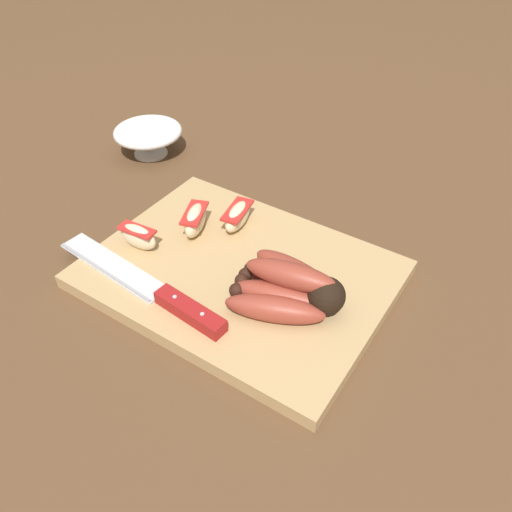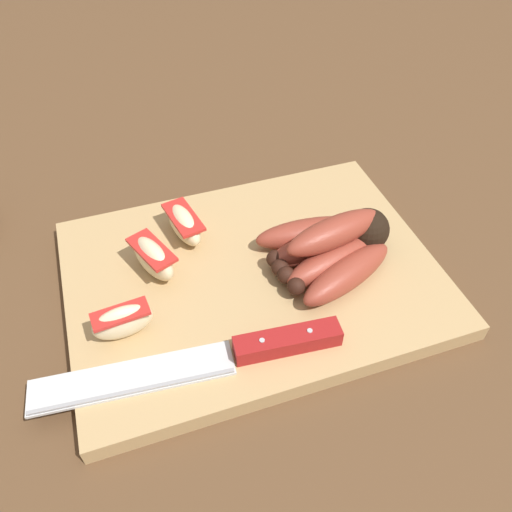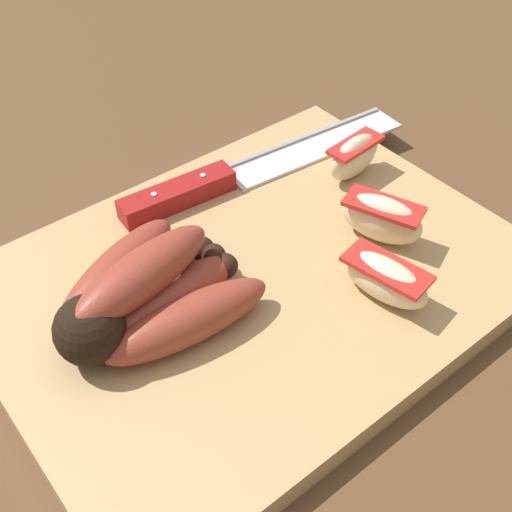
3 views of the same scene
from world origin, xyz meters
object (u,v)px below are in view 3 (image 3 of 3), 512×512
(banana_bunch, at_px, (144,294))
(apple_wedge_far, at_px, (385,279))
(apple_wedge_middle, at_px, (382,218))
(apple_wedge_near, at_px, (354,156))
(chefs_knife, at_px, (230,176))

(banana_bunch, distance_m, apple_wedge_far, 0.17)
(banana_bunch, xyz_separation_m, apple_wedge_middle, (-0.18, 0.05, -0.00))
(apple_wedge_middle, xyz_separation_m, apple_wedge_far, (0.04, 0.04, -0.00))
(banana_bunch, xyz_separation_m, apple_wedge_near, (-0.22, -0.03, -0.00))
(apple_wedge_near, bearing_deg, apple_wedge_far, 53.58)
(apple_wedge_near, height_order, apple_wedge_middle, apple_wedge_middle)
(banana_bunch, distance_m, apple_wedge_near, 0.23)
(banana_bunch, relative_size, apple_wedge_near, 2.42)
(apple_wedge_middle, bearing_deg, apple_wedge_near, -120.65)
(apple_wedge_near, distance_m, apple_wedge_far, 0.14)
(chefs_knife, distance_m, apple_wedge_middle, 0.14)
(apple_wedge_near, xyz_separation_m, apple_wedge_middle, (0.04, 0.07, 0.00))
(apple_wedge_near, height_order, apple_wedge_far, apple_wedge_near)
(chefs_knife, bearing_deg, banana_bunch, 32.00)
(banana_bunch, height_order, chefs_knife, banana_bunch)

